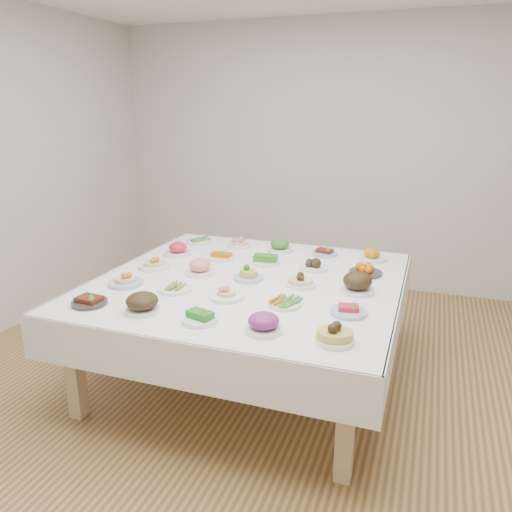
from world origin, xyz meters
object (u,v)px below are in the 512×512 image
(display_table, at_px, (249,289))
(dish_24, at_px, (372,254))
(dish_12, at_px, (249,273))
(dish_0, at_px, (89,299))

(display_table, distance_m, dish_24, 1.09)
(display_table, height_order, dish_12, dish_12)
(dish_12, distance_m, dish_24, 1.08)
(dish_24, bearing_deg, display_table, -134.71)
(display_table, distance_m, dish_12, 0.12)
(display_table, bearing_deg, dish_24, 45.29)
(dish_12, bearing_deg, dish_24, 45.42)
(dish_12, relative_size, dish_24, 0.90)
(display_table, xyz_separation_m, dish_24, (0.76, 0.77, 0.12))
(dish_0, xyz_separation_m, dish_24, (1.52, 1.53, 0.01))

